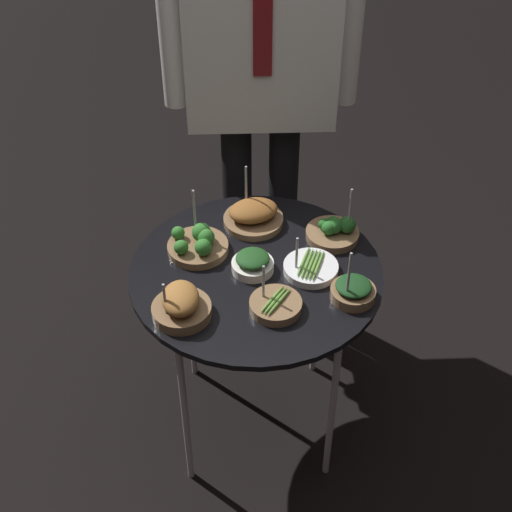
{
  "coord_description": "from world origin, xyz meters",
  "views": [
    {
      "loc": [
        -0.06,
        -1.47,
        1.97
      ],
      "look_at": [
        0.0,
        0.0,
        0.71
      ],
      "focal_mm": 50.0,
      "sensor_mm": 36.0,
      "label": 1
    }
  ],
  "objects_px": {
    "bowl_broccoli_center": "(334,230)",
    "waiter_figure": "(261,48)",
    "bowl_broccoli_back_right": "(198,244)",
    "bowl_asparagus_back_left": "(275,305)",
    "bowl_roast_front_right": "(181,305)",
    "bowl_roast_front_left": "(254,215)",
    "bowl_spinach_near_rim": "(253,263)",
    "bowl_spinach_front_center": "(353,291)",
    "serving_cart": "(256,281)",
    "bowl_asparagus_far_rim": "(311,268)"
  },
  "relations": [
    {
      "from": "bowl_broccoli_center",
      "to": "waiter_figure",
      "type": "relative_size",
      "value": 0.11
    },
    {
      "from": "bowl_broccoli_back_right",
      "to": "waiter_figure",
      "type": "xyz_separation_m",
      "value": [
        0.2,
        0.49,
        0.36
      ]
    },
    {
      "from": "bowl_asparagus_back_left",
      "to": "bowl_broccoli_center",
      "type": "height_order",
      "value": "bowl_broccoli_center"
    },
    {
      "from": "bowl_roast_front_right",
      "to": "bowl_roast_front_left",
      "type": "bearing_deg",
      "value": 62.08
    },
    {
      "from": "bowl_spinach_near_rim",
      "to": "bowl_spinach_front_center",
      "type": "relative_size",
      "value": 0.66
    },
    {
      "from": "bowl_asparagus_back_left",
      "to": "serving_cart",
      "type": "bearing_deg",
      "value": 106.0
    },
    {
      "from": "serving_cart",
      "to": "bowl_broccoli_center",
      "type": "height_order",
      "value": "bowl_broccoli_center"
    },
    {
      "from": "bowl_spinach_near_rim",
      "to": "bowl_spinach_front_center",
      "type": "bearing_deg",
      "value": -24.95
    },
    {
      "from": "serving_cart",
      "to": "bowl_spinach_near_rim",
      "type": "xyz_separation_m",
      "value": [
        -0.01,
        0.0,
        0.07
      ]
    },
    {
      "from": "bowl_asparagus_back_left",
      "to": "bowl_spinach_front_center",
      "type": "height_order",
      "value": "bowl_spinach_front_center"
    },
    {
      "from": "bowl_spinach_front_center",
      "to": "waiter_figure",
      "type": "relative_size",
      "value": 0.11
    },
    {
      "from": "bowl_asparagus_back_left",
      "to": "bowl_spinach_front_center",
      "type": "relative_size",
      "value": 0.78
    },
    {
      "from": "bowl_spinach_near_rim",
      "to": "bowl_roast_front_right",
      "type": "xyz_separation_m",
      "value": [
        -0.19,
        -0.17,
        0.01
      ]
    },
    {
      "from": "bowl_roast_front_right",
      "to": "bowl_asparagus_far_rim",
      "type": "bearing_deg",
      "value": 24.2
    },
    {
      "from": "serving_cart",
      "to": "bowl_broccoli_back_right",
      "type": "bearing_deg",
      "value": 151.72
    },
    {
      "from": "bowl_asparagus_far_rim",
      "to": "bowl_asparagus_back_left",
      "type": "relative_size",
      "value": 1.1
    },
    {
      "from": "serving_cart",
      "to": "bowl_roast_front_left",
      "type": "distance_m",
      "value": 0.22
    },
    {
      "from": "bowl_asparagus_far_rim",
      "to": "bowl_roast_front_right",
      "type": "bearing_deg",
      "value": -155.8
    },
    {
      "from": "bowl_spinach_near_rim",
      "to": "bowl_roast_front_left",
      "type": "height_order",
      "value": "bowl_roast_front_left"
    },
    {
      "from": "bowl_spinach_near_rim",
      "to": "waiter_figure",
      "type": "xyz_separation_m",
      "value": [
        0.05,
        0.58,
        0.36
      ]
    },
    {
      "from": "bowl_spinach_near_rim",
      "to": "bowl_asparagus_back_left",
      "type": "distance_m",
      "value": 0.16
    },
    {
      "from": "bowl_asparagus_back_left",
      "to": "bowl_broccoli_center",
      "type": "xyz_separation_m",
      "value": [
        0.19,
        0.29,
        0.01
      ]
    },
    {
      "from": "bowl_roast_front_left",
      "to": "bowl_spinach_front_center",
      "type": "xyz_separation_m",
      "value": [
        0.25,
        -0.33,
        -0.01
      ]
    },
    {
      "from": "bowl_broccoli_center",
      "to": "waiter_figure",
      "type": "xyz_separation_m",
      "value": [
        -0.19,
        0.45,
        0.36
      ]
    },
    {
      "from": "bowl_roast_front_left",
      "to": "bowl_asparagus_back_left",
      "type": "bearing_deg",
      "value": -83.59
    },
    {
      "from": "bowl_asparagus_far_rim",
      "to": "waiter_figure",
      "type": "xyz_separation_m",
      "value": [
        -0.11,
        0.59,
        0.37
      ]
    },
    {
      "from": "bowl_asparagus_far_rim",
      "to": "bowl_roast_front_left",
      "type": "height_order",
      "value": "bowl_roast_front_left"
    },
    {
      "from": "bowl_spinach_front_center",
      "to": "bowl_broccoli_center",
      "type": "distance_m",
      "value": 0.25
    },
    {
      "from": "bowl_broccoli_back_right",
      "to": "bowl_broccoli_center",
      "type": "bearing_deg",
      "value": 6.6
    },
    {
      "from": "bowl_broccoli_back_right",
      "to": "bowl_roast_front_left",
      "type": "bearing_deg",
      "value": 36.82
    },
    {
      "from": "serving_cart",
      "to": "bowl_broccoli_back_right",
      "type": "xyz_separation_m",
      "value": [
        -0.16,
        0.09,
        0.07
      ]
    },
    {
      "from": "bowl_asparagus_back_left",
      "to": "bowl_broccoli_back_right",
      "type": "relative_size",
      "value": 0.78
    },
    {
      "from": "bowl_asparagus_far_rim",
      "to": "bowl_asparagus_back_left",
      "type": "distance_m",
      "value": 0.18
    },
    {
      "from": "serving_cart",
      "to": "bowl_spinach_front_center",
      "type": "distance_m",
      "value": 0.29
    },
    {
      "from": "bowl_broccoli_center",
      "to": "bowl_roast_front_right",
      "type": "bearing_deg",
      "value": -144.93
    },
    {
      "from": "bowl_asparagus_far_rim",
      "to": "bowl_roast_front_right",
      "type": "distance_m",
      "value": 0.38
    },
    {
      "from": "serving_cart",
      "to": "bowl_roast_front_right",
      "type": "bearing_deg",
      "value": -139.57
    },
    {
      "from": "bowl_asparagus_back_left",
      "to": "bowl_roast_front_left",
      "type": "xyz_separation_m",
      "value": [
        -0.04,
        0.37,
        0.02
      ]
    },
    {
      "from": "bowl_roast_front_right",
      "to": "waiter_figure",
      "type": "relative_size",
      "value": 0.09
    },
    {
      "from": "bowl_roast_front_left",
      "to": "bowl_broccoli_back_right",
      "type": "bearing_deg",
      "value": -143.18
    },
    {
      "from": "waiter_figure",
      "to": "bowl_broccoli_back_right",
      "type": "bearing_deg",
      "value": -111.92
    },
    {
      "from": "waiter_figure",
      "to": "bowl_roast_front_left",
      "type": "bearing_deg",
      "value": -95.13
    },
    {
      "from": "serving_cart",
      "to": "bowl_roast_front_right",
      "type": "distance_m",
      "value": 0.27
    },
    {
      "from": "bowl_broccoli_back_right",
      "to": "bowl_roast_front_right",
      "type": "height_order",
      "value": "bowl_broccoli_back_right"
    },
    {
      "from": "bowl_spinach_near_rim",
      "to": "bowl_broccoli_center",
      "type": "distance_m",
      "value": 0.27
    },
    {
      "from": "bowl_spinach_near_rim",
      "to": "bowl_asparagus_far_rim",
      "type": "relative_size",
      "value": 0.77
    },
    {
      "from": "bowl_broccoli_back_right",
      "to": "bowl_spinach_front_center",
      "type": "height_order",
      "value": "same"
    },
    {
      "from": "bowl_spinach_near_rim",
      "to": "bowl_broccoli_center",
      "type": "bearing_deg",
      "value": 28.89
    },
    {
      "from": "waiter_figure",
      "to": "bowl_asparagus_far_rim",
      "type": "bearing_deg",
      "value": -79.18
    },
    {
      "from": "bowl_spinach_front_center",
      "to": "waiter_figure",
      "type": "distance_m",
      "value": 0.81
    }
  ]
}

